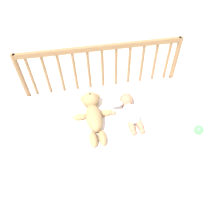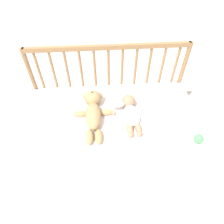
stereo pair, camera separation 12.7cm
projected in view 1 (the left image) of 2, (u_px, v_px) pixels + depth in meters
name	position (u px, v px, depth m)	size (l,w,h in m)	color
ground_plane	(112.00, 148.00, 1.85)	(12.00, 12.00, 0.00)	silver
crib_mattress	(112.00, 133.00, 1.69)	(1.32, 0.71, 0.44)	silver
crib_rail	(103.00, 71.00, 1.67)	(1.32, 0.04, 0.83)	#997047
blanket	(110.00, 120.00, 1.50)	(0.79, 0.55, 0.01)	white
teddy_bear	(93.00, 113.00, 1.48)	(0.31, 0.47, 0.14)	tan
baby	(130.00, 111.00, 1.51)	(0.30, 0.37, 0.11)	white
toy_ball	(199.00, 130.00, 1.40)	(0.07, 0.07, 0.07)	#59BF66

